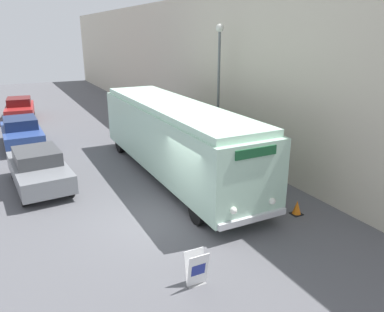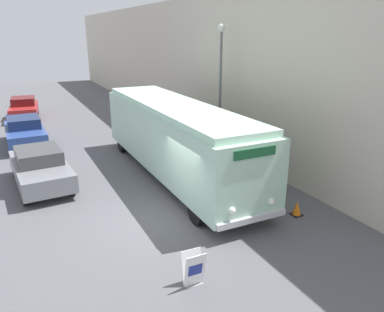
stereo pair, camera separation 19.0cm
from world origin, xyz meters
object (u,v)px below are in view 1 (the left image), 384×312
Objects in this scene: parked_car_mid at (22,132)px; vintage_bus at (174,136)px; parked_car_near at (39,168)px; streetlamp at (219,74)px; parked_car_far at (20,108)px; sign_board at (197,269)px; traffic_cone at (297,208)px.

vintage_bus is at bearing -56.01° from parked_car_mid.
parked_car_near is at bearing 166.00° from vintage_bus.
vintage_bus is at bearing -155.74° from streetlamp.
streetlamp is 1.40× the size of parked_car_mid.
streetlamp is 1.38× the size of parked_car_near.
streetlamp reaches higher than parked_car_far.
streetlamp is (2.94, 1.33, 2.33)m from vintage_bus.
parked_car_near reaches higher than sign_board.
parked_car_near reaches higher than traffic_cone.
traffic_cone is at bearing -45.09° from parked_car_near.
vintage_bus reaches higher than traffic_cone.
sign_board is (-2.62, -7.06, -1.34)m from vintage_bus.
traffic_cone is at bearing -60.71° from parked_car_mid.
parked_car_far is (-5.24, 15.23, -1.01)m from vintage_bus.
vintage_bus reaches higher than parked_car_near.
traffic_cone is at bearing -96.47° from streetlamp.
parked_car_mid is 8.95× the size of traffic_cone.
parked_car_near is 13.89m from parked_car_far.
vintage_bus is 7.65m from sign_board.
parked_car_near is at bearing 108.06° from sign_board.
traffic_cone is (7.77, -13.21, -0.54)m from parked_car_mid.
sign_board reaches higher than traffic_cone.
parked_car_mid reaches higher than parked_car_far.
parked_car_mid is (-8.52, 6.59, -3.32)m from streetlamp.
sign_board is 8.84m from parked_car_near.
parked_car_mid is at bearing 88.06° from parked_car_near.
parked_car_far is at bearing 85.67° from parked_car_near.
parked_car_far is at bearing 86.16° from parked_car_mid.
parked_car_mid reaches higher than traffic_cone.
streetlamp is 1.44× the size of parked_car_far.
sign_board is at bearing -110.38° from vintage_bus.
parked_car_far is (-8.18, 13.90, -3.34)m from streetlamp.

